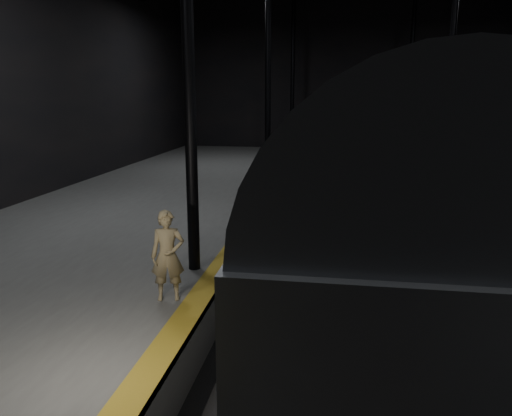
# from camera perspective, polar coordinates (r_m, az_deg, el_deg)

# --- Properties ---
(ground) EXTENTS (44.00, 44.00, 0.00)m
(ground) POSITION_cam_1_polar(r_m,az_deg,el_deg) (15.22, 11.40, -6.01)
(ground) COLOR black
(ground) RESTS_ON ground
(platform_left) EXTENTS (9.00, 43.80, 1.00)m
(platform_left) POSITION_cam_1_polar(r_m,az_deg,el_deg) (16.52, -15.51, -2.90)
(platform_left) COLOR #4D4D4B
(platform_left) RESTS_ON ground
(tactile_strip) EXTENTS (0.50, 43.80, 0.01)m
(tactile_strip) POSITION_cam_1_polar(r_m,az_deg,el_deg) (15.13, -0.82, -1.88)
(tactile_strip) COLOR olive
(tactile_strip) RESTS_ON platform_left
(track) EXTENTS (2.40, 43.00, 0.24)m
(track) POSITION_cam_1_polar(r_m,az_deg,el_deg) (15.20, 11.41, -5.77)
(track) COLOR #3F3328
(track) RESTS_ON ground
(train) EXTENTS (2.85, 19.02, 5.08)m
(train) POSITION_cam_1_polar(r_m,az_deg,el_deg) (12.39, 12.32, 3.14)
(train) COLOR gray
(train) RESTS_ON ground
(woman) EXTENTS (0.73, 0.58, 1.76)m
(woman) POSITION_cam_1_polar(r_m,az_deg,el_deg) (9.67, -10.06, -5.39)
(woman) COLOR #92815A
(woman) RESTS_ON platform_left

